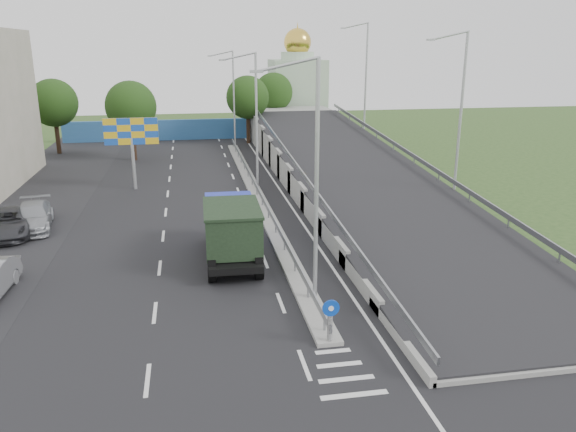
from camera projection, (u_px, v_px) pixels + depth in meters
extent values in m
plane|color=#2D4C1E|center=(346.00, 378.00, 18.69)|extent=(160.00, 160.00, 0.00)
cube|color=black|center=(219.00, 214.00, 37.04)|extent=(26.00, 90.00, 0.04)
cube|color=black|center=(9.00, 225.00, 34.86)|extent=(8.00, 90.00, 0.05)
cube|color=gray|center=(257.00, 196.00, 41.29)|extent=(1.00, 44.00, 0.20)
cube|color=gray|center=(417.00, 160.00, 42.70)|extent=(0.10, 50.00, 0.32)
cube|color=gray|center=(294.00, 164.00, 41.11)|extent=(0.10, 50.00, 0.32)
cube|color=gray|center=(257.00, 187.00, 41.10)|extent=(0.08, 44.00, 0.32)
cylinder|color=gray|center=(257.00, 190.00, 41.17)|extent=(0.09, 0.09, 0.60)
cylinder|color=black|center=(330.00, 326.00, 20.54)|extent=(0.20, 0.20, 1.20)
cylinder|color=#0C3FBF|center=(331.00, 308.00, 20.24)|extent=(0.64, 0.05, 0.64)
cylinder|color=white|center=(331.00, 308.00, 20.22)|extent=(0.20, 0.03, 0.20)
cylinder|color=#B2B5B7|center=(317.00, 185.00, 22.90)|extent=(0.18, 0.18, 10.00)
cylinder|color=#B2B5B7|center=(288.00, 64.00, 21.33)|extent=(2.57, 0.12, 0.66)
cube|color=#B2B5B7|center=(256.00, 71.00, 21.20)|extent=(0.50, 0.18, 0.12)
cylinder|color=#B2B5B7|center=(257.00, 123.00, 41.75)|extent=(0.18, 0.18, 10.00)
cylinder|color=#B2B5B7|center=(239.00, 56.00, 40.18)|extent=(2.57, 0.12, 0.66)
cube|color=#B2B5B7|center=(222.00, 60.00, 40.05)|extent=(0.50, 0.18, 0.12)
cylinder|color=#B2B5B7|center=(234.00, 99.00, 60.60)|extent=(0.18, 0.18, 10.00)
cylinder|color=#B2B5B7|center=(221.00, 53.00, 59.03)|extent=(2.57, 0.12, 0.66)
cube|color=#B2B5B7|center=(210.00, 56.00, 58.90)|extent=(0.50, 0.18, 0.12)
cube|color=#2A5E9C|center=(194.00, 129.00, 66.69)|extent=(30.00, 0.50, 2.40)
cube|color=#B2CCAD|center=(297.00, 94.00, 75.63)|extent=(7.00, 7.00, 9.00)
cylinder|color=#B2CCAD|center=(297.00, 56.00, 74.19)|extent=(4.40, 4.40, 1.00)
sphere|color=gold|center=(297.00, 42.00, 73.70)|extent=(3.60, 3.60, 3.60)
cone|color=gold|center=(298.00, 26.00, 73.12)|extent=(0.30, 0.30, 1.20)
cylinder|color=#B2B5B7|center=(134.00, 164.00, 43.00)|extent=(0.24, 0.24, 4.00)
cube|color=gold|center=(131.00, 131.00, 42.28)|extent=(4.00, 0.20, 2.00)
cylinder|color=black|center=(133.00, 140.00, 54.14)|extent=(0.44, 0.44, 4.00)
sphere|color=black|center=(131.00, 106.00, 53.22)|extent=(4.80, 4.80, 4.80)
cylinder|color=black|center=(248.00, 126.00, 63.70)|extent=(0.44, 0.44, 4.00)
sphere|color=black|center=(248.00, 97.00, 62.77)|extent=(4.80, 4.80, 4.80)
cylinder|color=black|center=(57.00, 134.00, 57.51)|extent=(0.44, 0.44, 4.00)
sphere|color=black|center=(54.00, 103.00, 56.59)|extent=(4.80, 4.80, 4.80)
cylinder|color=black|center=(274.00, 118.00, 70.97)|extent=(0.44, 0.44, 4.00)
sphere|color=black|center=(273.00, 92.00, 70.04)|extent=(4.80, 4.80, 4.80)
cylinder|color=black|center=(210.00, 236.00, 30.83)|extent=(0.41, 1.22, 1.21)
cylinder|color=black|center=(250.00, 234.00, 31.16)|extent=(0.41, 1.22, 1.21)
cylinder|color=black|center=(210.00, 242.00, 29.89)|extent=(0.41, 1.22, 1.21)
cylinder|color=black|center=(251.00, 240.00, 30.22)|extent=(0.41, 1.22, 1.21)
cylinder|color=black|center=(212.00, 270.00, 26.24)|extent=(0.41, 1.22, 1.21)
cylinder|color=black|center=(259.00, 267.00, 26.56)|extent=(0.41, 1.22, 1.21)
cube|color=black|center=(232.00, 247.00, 28.75)|extent=(2.69, 6.90, 0.33)
cube|color=#0D1D99|center=(229.00, 212.00, 30.89)|extent=(2.58, 1.82, 1.88)
cube|color=black|center=(228.00, 199.00, 31.55)|extent=(2.10, 0.11, 0.77)
cube|color=black|center=(229.00, 227.00, 32.11)|extent=(2.54, 0.22, 0.55)
cube|color=black|center=(232.00, 228.00, 27.78)|extent=(2.74, 4.25, 1.99)
cube|color=black|center=(232.00, 208.00, 27.47)|extent=(2.86, 4.37, 0.13)
imported|color=#303135|center=(8.00, 223.00, 32.73)|extent=(3.38, 5.79, 1.52)
imported|color=#95979D|center=(33.00, 217.00, 33.87)|extent=(2.88, 5.52, 1.53)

